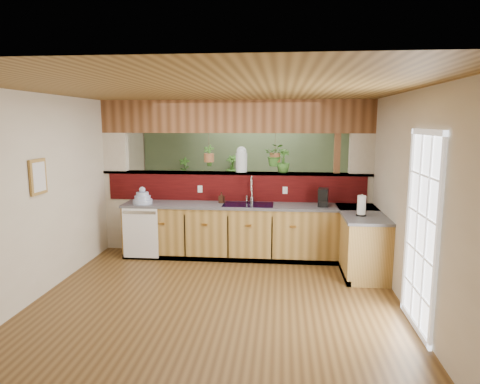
# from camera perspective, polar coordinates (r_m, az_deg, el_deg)

# --- Properties ---
(ground) EXTENTS (4.60, 7.00, 0.01)m
(ground) POSITION_cam_1_polar(r_m,az_deg,el_deg) (6.33, -1.93, -11.34)
(ground) COLOR brown
(ground) RESTS_ON ground
(ceiling) EXTENTS (4.60, 7.00, 0.01)m
(ceiling) POSITION_cam_1_polar(r_m,az_deg,el_deg) (5.94, -2.07, 12.85)
(ceiling) COLOR brown
(ceiling) RESTS_ON ground
(wall_back) EXTENTS (4.60, 0.02, 2.60)m
(wall_back) POSITION_cam_1_polar(r_m,az_deg,el_deg) (9.45, 0.78, 3.64)
(wall_back) COLOR beige
(wall_back) RESTS_ON ground
(wall_front) EXTENTS (4.60, 0.02, 2.60)m
(wall_front) POSITION_cam_1_polar(r_m,az_deg,el_deg) (2.67, -12.06, -11.35)
(wall_front) COLOR beige
(wall_front) RESTS_ON ground
(wall_left) EXTENTS (0.02, 7.00, 2.60)m
(wall_left) POSITION_cam_1_polar(r_m,az_deg,el_deg) (6.70, -21.89, 0.63)
(wall_left) COLOR beige
(wall_left) RESTS_ON ground
(wall_right) EXTENTS (0.02, 7.00, 2.60)m
(wall_right) POSITION_cam_1_polar(r_m,az_deg,el_deg) (6.14, 19.80, 0.02)
(wall_right) COLOR beige
(wall_right) RESTS_ON ground
(pass_through_partition) EXTENTS (4.60, 0.21, 2.60)m
(pass_through_partition) POSITION_cam_1_polar(r_m,az_deg,el_deg) (7.34, -0.39, 1.14)
(pass_through_partition) COLOR beige
(pass_through_partition) RESTS_ON ground
(pass_through_ledge) EXTENTS (4.60, 0.21, 0.04)m
(pass_through_ledge) POSITION_cam_1_polar(r_m,az_deg,el_deg) (7.32, -0.61, 2.54)
(pass_through_ledge) COLOR brown
(pass_through_ledge) RESTS_ON ground
(header_beam) EXTENTS (4.60, 0.15, 0.55)m
(header_beam) POSITION_cam_1_polar(r_m,az_deg,el_deg) (7.27, -0.63, 10.03)
(header_beam) COLOR brown
(header_beam) RESTS_ON ground
(sage_backwall) EXTENTS (4.55, 0.02, 2.55)m
(sage_backwall) POSITION_cam_1_polar(r_m,az_deg,el_deg) (9.43, 0.77, 3.63)
(sage_backwall) COLOR #5A714D
(sage_backwall) RESTS_ON ground
(countertop) EXTENTS (4.14, 1.52, 0.90)m
(countertop) POSITION_cam_1_polar(r_m,az_deg,el_deg) (6.98, 5.85, -5.56)
(countertop) COLOR olive
(countertop) RESTS_ON ground
(dishwasher) EXTENTS (0.58, 0.03, 0.82)m
(dishwasher) POSITION_cam_1_polar(r_m,az_deg,el_deg) (7.14, -13.15, -5.34)
(dishwasher) COLOR white
(dishwasher) RESTS_ON ground
(navy_sink) EXTENTS (0.82, 0.50, 0.18)m
(navy_sink) POSITION_cam_1_polar(r_m,az_deg,el_deg) (7.01, 1.10, -2.30)
(navy_sink) COLOR black
(navy_sink) RESTS_ON countertop
(french_door) EXTENTS (0.06, 1.02, 2.16)m
(french_door) POSITION_cam_1_polar(r_m,az_deg,el_deg) (4.96, 22.96, -5.25)
(french_door) COLOR white
(french_door) RESTS_ON ground
(framed_print) EXTENTS (0.04, 0.35, 0.45)m
(framed_print) POSITION_cam_1_polar(r_m,az_deg,el_deg) (5.96, -25.31, 1.84)
(framed_print) COLOR olive
(framed_print) RESTS_ON wall_left
(faucet) EXTENTS (0.20, 0.20, 0.45)m
(faucet) POSITION_cam_1_polar(r_m,az_deg,el_deg) (7.11, 1.53, 0.49)
(faucet) COLOR #B7B7B2
(faucet) RESTS_ON countertop
(dish_stack) EXTENTS (0.32, 0.32, 0.28)m
(dish_stack) POSITION_cam_1_polar(r_m,az_deg,el_deg) (7.24, -12.87, -0.83)
(dish_stack) COLOR #A3B1D3
(dish_stack) RESTS_ON countertop
(soap_dispenser) EXTENTS (0.10, 0.10, 0.18)m
(soap_dispenser) POSITION_cam_1_polar(r_m,az_deg,el_deg) (7.13, -2.47, -0.74)
(soap_dispenser) COLOR #3D2316
(soap_dispenser) RESTS_ON countertop
(coffee_maker) EXTENTS (0.15, 0.26, 0.28)m
(coffee_maker) POSITION_cam_1_polar(r_m,az_deg,el_deg) (6.97, 11.03, -0.80)
(coffee_maker) COLOR black
(coffee_maker) RESTS_ON countertop
(paper_towel) EXTENTS (0.15, 0.15, 0.31)m
(paper_towel) POSITION_cam_1_polar(r_m,az_deg,el_deg) (6.38, 15.89, -1.79)
(paper_towel) COLOR black
(paper_towel) RESTS_ON countertop
(glass_jar) EXTENTS (0.20, 0.20, 0.43)m
(glass_jar) POSITION_cam_1_polar(r_m,az_deg,el_deg) (7.28, 0.20, 4.38)
(glass_jar) COLOR silver
(glass_jar) RESTS_ON pass_through_ledge
(ledge_plant_right) EXTENTS (0.23, 0.23, 0.39)m
(ledge_plant_right) POSITION_cam_1_polar(r_m,az_deg,el_deg) (7.25, 5.78, 4.15)
(ledge_plant_right) COLOR #366A24
(ledge_plant_right) RESTS_ON pass_through_ledge
(hanging_plant_a) EXTENTS (0.22, 0.17, 0.49)m
(hanging_plant_a) POSITION_cam_1_polar(r_m,az_deg,el_deg) (7.34, -4.17, 5.76)
(hanging_plant_a) COLOR brown
(hanging_plant_a) RESTS_ON header_beam
(hanging_plant_b) EXTENTS (0.36, 0.32, 0.49)m
(hanging_plant_b) POSITION_cam_1_polar(r_m,az_deg,el_deg) (7.24, 4.71, 6.21)
(hanging_plant_b) COLOR brown
(hanging_plant_b) RESTS_ON header_beam
(shelving_console) EXTENTS (1.62, 0.68, 1.05)m
(shelving_console) POSITION_cam_1_polar(r_m,az_deg,el_deg) (9.41, -3.66, -1.33)
(shelving_console) COLOR black
(shelving_console) RESTS_ON ground
(shelf_plant_a) EXTENTS (0.24, 0.16, 0.45)m
(shelf_plant_a) POSITION_cam_1_polar(r_m,az_deg,el_deg) (9.42, -7.41, 3.23)
(shelf_plant_a) COLOR #366A24
(shelf_plant_a) RESTS_ON shelving_console
(shelf_plant_b) EXTENTS (0.34, 0.34, 0.51)m
(shelf_plant_b) POSITION_cam_1_polar(r_m,az_deg,el_deg) (9.24, -1.04, 3.36)
(shelf_plant_b) COLOR #366A24
(shelf_plant_b) RESTS_ON shelving_console
(floor_plant) EXTENTS (0.72, 0.65, 0.71)m
(floor_plant) POSITION_cam_1_polar(r_m,az_deg,el_deg) (8.44, 8.46, -3.65)
(floor_plant) COLOR #366A24
(floor_plant) RESTS_ON ground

